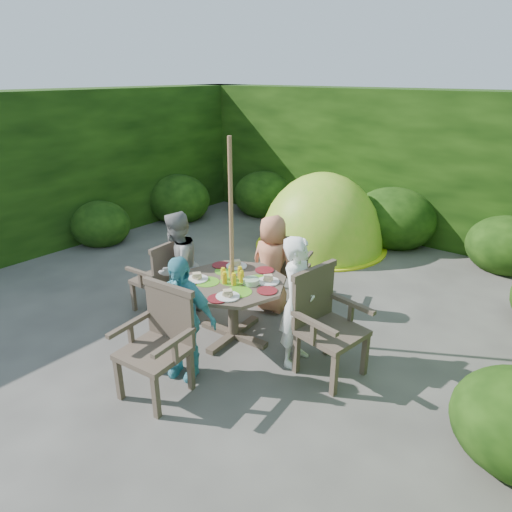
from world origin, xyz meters
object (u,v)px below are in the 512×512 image
Objects in this scene: garden_chair_left at (160,276)px; child_back at (272,264)px; dome_tent at (320,246)px; child_left at (177,267)px; garden_chair_back at (286,266)px; garden_chair_front at (159,341)px; parasol_pole at (232,245)px; child_front at (181,318)px; patio_table at (233,290)px; garden_chair_right at (325,321)px; child_right at (298,302)px.

child_back is (1.03, 0.89, 0.14)m from garden_chair_left.
child_back is 0.48× the size of dome_tent.
child_left is at bearing -88.49° from dome_tent.
garden_chair_front is at bearing 77.62° from garden_chair_back.
parasol_pole is at bearing 88.33° from garden_chair_front.
garden_chair_back is at bearing 132.19° from child_left.
garden_chair_left is at bearing 32.72° from garden_chair_back.
child_front is at bearing 33.68° from child_left.
patio_table is 1.06× the size of child_back.
child_left is (-0.89, 1.02, 0.14)m from garden_chair_front.
child_back is (-1.15, 0.68, 0.07)m from garden_chair_right.
parasol_pole reaches higher than garden_chair_front.
child_right is (0.87, -1.03, 0.20)m from garden_chair_back.
dome_tent is at bearing 103.84° from patio_table.
child_left is at bearing 41.61° from garden_chair_back.
child_front is (0.06, -0.80, 0.04)m from patio_table.
garden_chair_left is at bearing 104.42° from garden_chair_right.
garden_chair_back is (-1.16, 0.99, -0.07)m from garden_chair_right.
garden_chair_left is 1.55m from garden_chair_front.
child_right is at bearing 135.06° from child_back.
garden_chair_left is at bearing -175.22° from parasol_pole.
parasol_pole reaches higher than dome_tent.
garden_chair_right is at bearing 43.96° from garden_chair_front.
garden_chair_front is 1.36m from child_left.
garden_chair_right is 1.04× the size of garden_chair_front.
garden_chair_left is 0.90× the size of garden_chair_front.
patio_table is at bearing 77.48° from garden_chair_back.
child_back reaches higher than garden_chair_front.
parasol_pole is 3.34m from dome_tent.
patio_table is 0.80m from child_front.
patio_table is at bearing -73.77° from dome_tent.
parasol_pole is at bearing -162.42° from patio_table.
child_right is 1.13m from child_back.
garden_chair_right is 0.84× the size of child_back.
garden_chair_left reaches higher than patio_table.
child_right is 1.60m from child_left.
dome_tent is (-0.82, 3.86, -0.62)m from child_front.
child_left is at bearing 124.56° from garden_chair_front.
child_back is 0.98× the size of child_front.
child_back is at bearing 123.68° from child_left.
child_right is 1.12× the size of child_back.
garden_chair_right reaches higher than garden_chair_left.
parasol_pole is 1.27m from garden_chair_left.
dome_tent reaches higher than garden_chair_front.
garden_chair_front is 1.36m from child_right.
child_right is at bearing 4.78° from parasol_pole.
child_back is 2.44m from dome_tent.
parasol_pole is 1.27m from garden_chair_back.
child_back is (-0.07, 0.80, 0.02)m from patio_table.
child_front is at bearing 87.99° from garden_chair_front.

